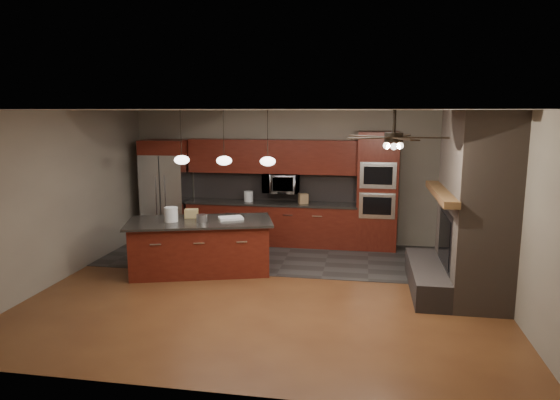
% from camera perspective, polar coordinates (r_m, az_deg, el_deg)
% --- Properties ---
extents(ground, '(7.00, 7.00, 0.00)m').
position_cam_1_polar(ground, '(8.04, -1.26, -10.12)').
color(ground, brown).
rests_on(ground, ground).
extents(ceiling, '(7.00, 6.00, 0.02)m').
position_cam_1_polar(ceiling, '(7.54, -1.34, 10.26)').
color(ceiling, white).
rests_on(ceiling, back_wall).
extents(back_wall, '(7.00, 0.02, 2.80)m').
position_cam_1_polar(back_wall, '(10.59, 1.81, 2.62)').
color(back_wall, gray).
rests_on(back_wall, ground).
extents(right_wall, '(0.02, 6.00, 2.80)m').
position_cam_1_polar(right_wall, '(7.81, 24.81, -1.02)').
color(right_wall, gray).
rests_on(right_wall, ground).
extents(left_wall, '(0.02, 6.00, 2.80)m').
position_cam_1_polar(left_wall, '(9.01, -23.71, 0.44)').
color(left_wall, gray).
rests_on(left_wall, ground).
extents(slate_tile_patch, '(7.00, 2.40, 0.01)m').
position_cam_1_polar(slate_tile_patch, '(9.72, 0.77, -6.47)').
color(slate_tile_patch, '#312E2C').
rests_on(slate_tile_patch, ground).
extents(fireplace_column, '(1.30, 2.10, 2.80)m').
position_cam_1_polar(fireplace_column, '(8.10, 20.89, -1.11)').
color(fireplace_column, brown).
rests_on(fireplace_column, ground).
extents(back_cabinetry, '(3.59, 0.64, 2.20)m').
position_cam_1_polar(back_cabinetry, '(10.50, -0.97, -0.24)').
color(back_cabinetry, '#5C1B11').
rests_on(back_cabinetry, ground).
extents(oven_tower, '(0.80, 0.63, 2.38)m').
position_cam_1_polar(oven_tower, '(10.22, 11.04, 0.99)').
color(oven_tower, '#5C1B11').
rests_on(oven_tower, ground).
extents(microwave, '(0.73, 0.41, 0.50)m').
position_cam_1_polar(microwave, '(10.41, 0.11, 1.94)').
color(microwave, silver).
rests_on(microwave, back_cabinetry).
extents(refrigerator, '(0.94, 0.75, 2.18)m').
position_cam_1_polar(refrigerator, '(11.00, -12.83, 1.03)').
color(refrigerator, silver).
rests_on(refrigerator, ground).
extents(kitchen_island, '(2.68, 1.77, 0.92)m').
position_cam_1_polar(kitchen_island, '(8.83, -9.07, -5.22)').
color(kitchen_island, '#5C1B11').
rests_on(kitchen_island, ground).
extents(white_bucket, '(0.29, 0.29, 0.25)m').
position_cam_1_polar(white_bucket, '(8.72, -12.34, -1.61)').
color(white_bucket, silver).
rests_on(white_bucket, kitchen_island).
extents(paint_can, '(0.26, 0.26, 0.12)m').
position_cam_1_polar(paint_can, '(8.60, -8.93, -2.07)').
color(paint_can, '#A8A9AD').
rests_on(paint_can, kitchen_island).
extents(paint_tray, '(0.49, 0.43, 0.04)m').
position_cam_1_polar(paint_tray, '(8.76, -5.65, -2.07)').
color(paint_tray, white).
rests_on(paint_tray, kitchen_island).
extents(cardboard_box, '(0.28, 0.23, 0.15)m').
position_cam_1_polar(cardboard_box, '(8.98, -10.08, -1.51)').
color(cardboard_box, '#A58C55').
rests_on(cardboard_box, kitchen_island).
extents(counter_bucket, '(0.25, 0.25, 0.22)m').
position_cam_1_polar(counter_bucket, '(10.54, -3.61, 0.42)').
color(counter_bucket, silver).
rests_on(counter_bucket, back_cabinetry).
extents(counter_box, '(0.23, 0.21, 0.20)m').
position_cam_1_polar(counter_box, '(10.29, 2.67, 0.15)').
color(counter_box, '#94734C').
rests_on(counter_box, back_cabinetry).
extents(pendant_left, '(0.26, 0.26, 0.92)m').
position_cam_1_polar(pendant_left, '(8.71, -11.16, 4.55)').
color(pendant_left, black).
rests_on(pendant_left, ceiling).
extents(pendant_center, '(0.26, 0.26, 0.92)m').
position_cam_1_polar(pendant_center, '(8.48, -6.40, 4.53)').
color(pendant_center, black).
rests_on(pendant_center, ceiling).
extents(pendant_right, '(0.26, 0.26, 0.92)m').
position_cam_1_polar(pendant_right, '(8.30, -1.41, 4.47)').
color(pendant_right, black).
rests_on(pendant_right, ceiling).
extents(ceiling_fan, '(1.27, 1.33, 0.41)m').
position_cam_1_polar(ceiling_fan, '(6.62, 12.88, 7.06)').
color(ceiling_fan, black).
rests_on(ceiling_fan, ceiling).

